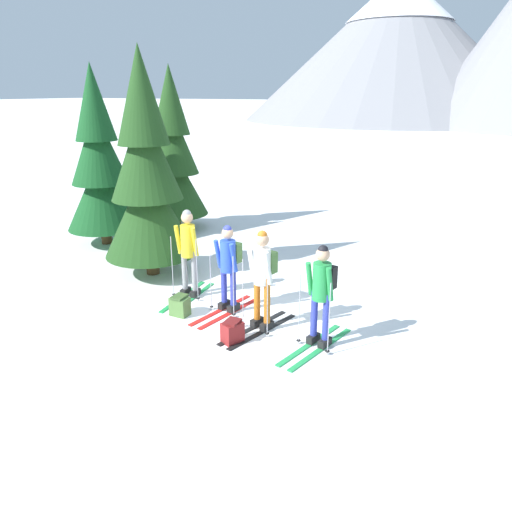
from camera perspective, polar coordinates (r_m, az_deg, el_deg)
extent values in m
plane|color=white|center=(8.96, -1.57, -6.91)|extent=(400.00, 400.00, 0.00)
cube|color=green|center=(9.73, -7.30, -4.83)|extent=(0.19, 1.64, 0.02)
cube|color=green|center=(9.84, -8.43, -4.63)|extent=(0.19, 1.64, 0.02)
cube|color=black|center=(9.78, -7.03, -4.25)|extent=(0.13, 0.27, 0.12)
cylinder|color=gray|center=(9.62, -7.14, -1.76)|extent=(0.11, 0.11, 0.83)
cube|color=black|center=(9.89, -8.15, -4.05)|extent=(0.13, 0.27, 0.12)
cylinder|color=gray|center=(9.72, -8.28, -1.58)|extent=(0.11, 0.11, 0.83)
cylinder|color=yellow|center=(9.48, -7.87, 1.76)|extent=(0.28, 0.28, 0.62)
sphere|color=tan|center=(9.36, -7.99, 4.43)|extent=(0.22, 0.22, 0.22)
sphere|color=gray|center=(9.34, -8.01, 4.83)|extent=(0.17, 0.17, 0.17)
cylinder|color=yellow|center=(9.34, -7.09, 1.64)|extent=(0.09, 0.20, 0.59)
cylinder|color=yellow|center=(9.51, -8.99, 1.87)|extent=(0.09, 0.20, 0.59)
cylinder|color=#A5A5AD|center=(9.37, -6.84, -1.74)|extent=(0.02, 0.02, 1.24)
cylinder|color=black|center=(9.58, -6.71, -4.89)|extent=(0.07, 0.07, 0.01)
cylinder|color=#A5A5AD|center=(9.63, -9.66, -1.31)|extent=(0.02, 0.02, 1.24)
cylinder|color=black|center=(9.83, -9.48, -4.38)|extent=(0.07, 0.07, 0.01)
cube|color=red|center=(9.04, -3.03, -6.60)|extent=(0.43, 1.62, 0.02)
cube|color=red|center=(9.18, -4.08, -6.23)|extent=(0.43, 1.62, 0.02)
cube|color=black|center=(9.08, -2.62, -5.99)|extent=(0.16, 0.28, 0.12)
cylinder|color=#2D389E|center=(8.91, -2.66, -3.50)|extent=(0.11, 0.11, 0.77)
cube|color=black|center=(9.21, -3.68, -5.63)|extent=(0.16, 0.28, 0.12)
cylinder|color=#2D389E|center=(9.05, -3.73, -3.18)|extent=(0.11, 0.11, 0.77)
cylinder|color=blue|center=(8.79, -3.27, 0.00)|extent=(0.28, 0.28, 0.58)
sphere|color=tan|center=(8.66, -3.32, 2.66)|extent=(0.21, 0.21, 0.21)
sphere|color=#2D389E|center=(8.65, -3.32, 3.06)|extent=(0.16, 0.16, 0.16)
cylinder|color=blue|center=(8.63, -2.62, -0.23)|extent=(0.12, 0.20, 0.55)
cylinder|color=blue|center=(8.86, -4.40, 0.23)|extent=(0.12, 0.20, 0.55)
cylinder|color=#A5A5AD|center=(8.66, -2.63, -3.66)|extent=(0.02, 0.02, 1.15)
cylinder|color=black|center=(8.87, -2.58, -6.75)|extent=(0.07, 0.07, 0.01)
cylinder|color=#A5A5AD|center=(9.00, -5.26, -2.85)|extent=(0.02, 0.02, 1.15)
cylinder|color=black|center=(9.20, -5.17, -5.85)|extent=(0.07, 0.07, 0.01)
cube|color=#4C7238|center=(8.90, -2.56, 0.46)|extent=(0.29, 0.21, 0.36)
cube|color=black|center=(8.38, 0.81, -8.71)|extent=(0.54, 1.63, 0.02)
cube|color=black|center=(8.51, -0.32, -8.26)|extent=(0.54, 1.63, 0.02)
cube|color=black|center=(8.42, 1.26, -8.05)|extent=(0.18, 0.28, 0.12)
cylinder|color=#B76019|center=(8.23, 1.29, -5.25)|extent=(0.11, 0.11, 0.82)
cube|color=black|center=(8.55, 0.13, -7.62)|extent=(0.18, 0.28, 0.12)
cylinder|color=#B76019|center=(8.36, 0.13, -4.85)|extent=(0.11, 0.11, 0.82)
cylinder|color=white|center=(8.07, 0.72, -1.16)|extent=(0.28, 0.28, 0.62)
sphere|color=tan|center=(7.93, 0.73, 1.92)|extent=(0.22, 0.22, 0.22)
sphere|color=#B76019|center=(7.91, 0.73, 2.38)|extent=(0.17, 0.17, 0.17)
cylinder|color=white|center=(7.91, 1.42, -1.44)|extent=(0.13, 0.21, 0.59)
cylinder|color=white|center=(8.13, -0.52, -0.87)|extent=(0.13, 0.21, 0.59)
cylinder|color=#A5A5AD|center=(7.97, 1.33, -5.39)|extent=(0.02, 0.02, 1.23)
cylinder|color=black|center=(8.21, 1.30, -8.93)|extent=(0.07, 0.07, 0.01)
cylinder|color=#A5A5AD|center=(8.30, -1.52, -4.39)|extent=(0.02, 0.02, 1.23)
cylinder|color=black|center=(8.53, -1.49, -7.82)|extent=(0.07, 0.07, 0.01)
cube|color=#4C7238|center=(8.18, 1.50, -0.65)|extent=(0.29, 0.22, 0.36)
cube|color=green|center=(7.93, 7.56, -10.59)|extent=(0.50, 1.68, 0.02)
cube|color=green|center=(8.03, 6.21, -10.13)|extent=(0.50, 1.68, 0.02)
cube|color=black|center=(7.97, 7.97, -9.87)|extent=(0.17, 0.28, 0.12)
cylinder|color=#2D389E|center=(7.77, 8.11, -7.05)|extent=(0.11, 0.11, 0.79)
cube|color=black|center=(8.07, 6.63, -9.42)|extent=(0.17, 0.28, 0.12)
cylinder|color=#2D389E|center=(7.88, 6.75, -6.63)|extent=(0.11, 0.11, 0.79)
cylinder|color=#238C42|center=(7.60, 7.60, -2.93)|extent=(0.28, 0.28, 0.59)
sphere|color=tan|center=(7.45, 7.75, 0.19)|extent=(0.21, 0.21, 0.21)
sphere|color=black|center=(7.43, 7.77, 0.66)|extent=(0.16, 0.16, 0.16)
cylinder|color=#238C42|center=(7.46, 8.53, -3.26)|extent=(0.12, 0.21, 0.57)
cylinder|color=#238C42|center=(7.64, 6.23, -2.64)|extent=(0.12, 0.21, 0.57)
cylinder|color=#A5A5AD|center=(7.53, 8.45, -7.30)|extent=(0.02, 0.02, 1.19)
cylinder|color=black|center=(7.77, 8.26, -10.85)|extent=(0.07, 0.07, 0.01)
cylinder|color=#A5A5AD|center=(7.79, 5.05, -6.24)|extent=(0.02, 0.02, 1.19)
cylinder|color=black|center=(8.03, 4.94, -9.70)|extent=(0.07, 0.07, 0.01)
cube|color=black|center=(7.72, 8.29, -2.37)|extent=(0.29, 0.22, 0.36)
cylinder|color=#51381E|center=(13.58, -17.00, 3.20)|extent=(0.27, 0.27, 0.87)
cone|color=#14471E|center=(13.38, -17.37, 7.01)|extent=(1.87, 1.87, 1.85)
cone|color=#14471E|center=(13.21, -17.86, 11.96)|extent=(1.43, 1.43, 1.85)
cone|color=#14471E|center=(13.14, -18.34, 16.58)|extent=(1.02, 1.02, 1.85)
cylinder|color=#51381E|center=(11.04, -11.95, 0.26)|extent=(0.29, 0.29, 0.92)
cone|color=#1E4219|center=(10.78, -12.29, 5.15)|extent=(1.96, 1.96, 1.94)
cone|color=#1E4219|center=(10.57, -12.75, 11.61)|extent=(1.50, 1.50, 1.94)
cone|color=#1E4219|center=(10.50, -13.20, 17.69)|extent=(1.07, 1.07, 1.94)
cylinder|color=#51381E|center=(14.63, -9.25, 4.86)|extent=(0.27, 0.27, 0.88)
cone|color=#1E4219|center=(14.44, -9.44, 8.45)|extent=(1.88, 1.88, 1.86)
cone|color=#1E4219|center=(14.28, -9.69, 13.09)|extent=(1.44, 1.44, 1.86)
cone|color=#1E4219|center=(14.22, -9.94, 17.41)|extent=(1.03, 1.03, 1.86)
cube|color=#4C7238|center=(9.01, -8.80, -5.79)|extent=(0.33, 0.25, 0.34)
cube|color=#39562A|center=(8.93, -8.86, -4.68)|extent=(0.22, 0.28, 0.04)
cube|color=maroon|center=(8.01, -2.74, -8.82)|extent=(0.35, 0.39, 0.34)
cube|color=maroon|center=(7.92, -2.76, -7.60)|extent=(0.22, 0.28, 0.04)
cone|color=gray|center=(72.60, 15.97, 22.08)|extent=(39.72, 39.72, 18.13)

